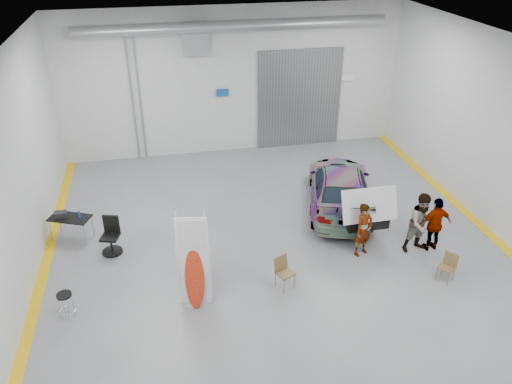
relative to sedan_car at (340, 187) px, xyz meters
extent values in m
plane|color=slate|center=(-2.72, -2.50, -0.73)|extent=(16.00, 16.00, 0.00)
cube|color=silver|center=(-9.72, -2.50, 2.27)|extent=(0.02, 16.00, 6.00)
cube|color=silver|center=(-2.72, 5.50, 2.27)|extent=(14.00, 0.02, 6.00)
cube|color=silver|center=(-2.72, -2.50, 5.27)|extent=(14.00, 16.00, 0.02)
cube|color=gray|center=(0.08, 5.42, 1.37)|extent=(3.60, 0.12, 4.20)
cube|color=gray|center=(-4.22, 5.42, 4.07)|extent=(1.00, 0.50, 1.20)
cylinder|color=gray|center=(-2.72, 4.90, 4.57)|extent=(11.90, 0.44, 0.44)
cube|color=#13489D|center=(-3.22, 5.42, 1.87)|extent=(0.50, 0.04, 0.30)
cube|color=white|center=(2.08, 5.42, 2.17)|extent=(0.70, 0.04, 0.25)
cylinder|color=gray|center=(-6.52, 5.42, 1.77)|extent=(0.08, 0.08, 5.00)
cylinder|color=gray|center=(-6.82, 5.42, 1.77)|extent=(0.08, 0.08, 5.00)
cube|color=#E1AB0C|center=(-9.57, -2.50, -0.73)|extent=(0.30, 16.00, 0.01)
cube|color=#E1AB0C|center=(4.13, -2.50, -0.73)|extent=(0.30, 16.00, 0.01)
imported|color=silver|center=(0.00, 0.00, 0.00)|extent=(3.46, 5.45, 1.47)
imported|color=#845E48|center=(-0.32, -2.83, 0.12)|extent=(0.73, 0.63, 1.71)
imported|color=teal|center=(1.45, -2.99, 0.23)|extent=(1.00, 0.80, 1.92)
imported|color=#A75D37|center=(1.87, -3.04, 0.15)|extent=(1.05, 0.48, 1.77)
cube|color=white|center=(-5.37, -4.10, 0.23)|extent=(0.81, 0.17, 1.74)
ellipsoid|color=#FF4B16|center=(-5.37, -4.18, 0.18)|extent=(0.51, 0.31, 1.83)
cube|color=white|center=(-5.37, -4.12, 1.54)|extent=(0.79, 0.16, 0.92)
cylinder|color=white|center=(-5.71, -4.10, 0.71)|extent=(0.02, 0.02, 2.90)
cylinder|color=white|center=(-5.04, -4.10, 0.71)|extent=(0.02, 0.02, 2.90)
cube|color=brown|center=(-2.96, -3.86, -0.27)|extent=(0.57, 0.56, 0.04)
cube|color=brown|center=(-2.96, -3.66, -0.03)|extent=(0.43, 0.26, 0.42)
cube|color=brown|center=(1.49, -4.50, -0.31)|extent=(0.53, 0.54, 0.04)
cube|color=brown|center=(1.49, -4.32, -0.09)|extent=(0.28, 0.38, 0.38)
cylinder|color=black|center=(-8.63, -3.90, 0.02)|extent=(0.37, 0.37, 0.06)
torus|color=silver|center=(-8.63, -3.90, -0.49)|extent=(0.40, 0.40, 0.02)
cylinder|color=gray|center=(-9.47, -0.48, -0.36)|extent=(0.03, 0.03, 0.75)
cylinder|color=gray|center=(-8.32, -0.48, -0.36)|extent=(0.03, 0.03, 0.75)
cylinder|color=gray|center=(-9.47, 0.04, -0.36)|extent=(0.03, 0.03, 0.75)
cylinder|color=gray|center=(-8.32, 0.04, -0.36)|extent=(0.03, 0.03, 0.75)
cube|color=black|center=(-8.89, -0.22, 0.04)|extent=(1.40, 1.07, 0.04)
cylinder|color=#183E93|center=(-8.58, -0.32, 0.17)|extent=(0.08, 0.08, 0.23)
cube|color=black|center=(-9.15, -0.16, 0.15)|extent=(0.37, 0.23, 0.19)
cylinder|color=black|center=(-7.66, -1.25, -0.69)|extent=(0.62, 0.62, 0.04)
cylinder|color=black|center=(-7.66, -1.25, -0.43)|extent=(0.07, 0.07, 0.53)
cube|color=black|center=(-7.66, -1.25, -0.16)|extent=(0.63, 0.63, 0.08)
cube|color=black|center=(-7.66, -1.01, 0.17)|extent=(0.48, 0.20, 0.55)
cube|color=silver|center=(0.00, -2.28, 0.75)|extent=(1.71, 1.04, 0.04)
camera|label=1|loc=(-5.94, -14.18, 8.25)|focal=35.00mm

